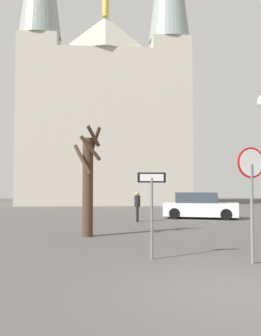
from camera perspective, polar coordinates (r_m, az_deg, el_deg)
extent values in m
plane|color=#514F4C|center=(7.08, 17.26, -17.70)|extent=(120.00, 120.00, 0.00)
cube|color=#BCB5A5|center=(43.36, -3.90, 5.27)|extent=(17.84, 11.13, 16.14)
pyramid|color=#BCB5A5|center=(41.58, -3.82, 19.72)|extent=(6.24, 2.00, 3.50)
cylinder|color=gold|center=(42.67, -3.81, 23.00)|extent=(0.70, 0.70, 1.80)
cube|color=#BCB5A5|center=(40.55, -13.74, 6.93)|extent=(4.05, 4.05, 17.54)
cube|color=#BCB5A5|center=(40.59, 5.98, 6.85)|extent=(4.05, 4.05, 17.54)
cylinder|color=slate|center=(9.56, 17.94, -6.60)|extent=(0.08, 0.08, 2.38)
cylinder|color=red|center=(9.56, 17.82, 0.77)|extent=(0.74, 0.21, 0.75)
cylinder|color=white|center=(9.54, 17.86, 0.78)|extent=(0.64, 0.15, 0.66)
cylinder|color=slate|center=(9.67, 3.25, -7.61)|extent=(0.07, 0.07, 2.07)
cube|color=black|center=(9.64, 3.23, -1.45)|extent=(0.73, 0.04, 0.26)
cube|color=white|center=(9.62, 3.24, -1.45)|extent=(0.61, 0.02, 0.18)
cylinder|color=#473323|center=(14.22, -6.50, -2.88)|extent=(0.40, 0.40, 3.69)
cylinder|color=#473323|center=(13.98, -7.30, 1.26)|extent=(0.74, 0.56, 1.16)
cylinder|color=#473323|center=(13.94, -6.09, 3.01)|extent=(0.84, 0.38, 0.94)
cylinder|color=#473323|center=(14.15, -5.67, 4.86)|extent=(0.57, 0.58, 0.77)
cylinder|color=#473323|center=(14.48, -5.34, 4.36)|extent=(0.48, 0.71, 0.91)
cube|color=silver|center=(22.75, 10.67, -6.19)|extent=(4.62, 3.07, 0.78)
cube|color=#333D47|center=(22.74, 10.11, -4.43)|extent=(2.79, 2.27, 0.62)
cylinder|color=black|center=(23.46, 14.41, -6.58)|extent=(0.68, 0.42, 0.64)
cylinder|color=black|center=(21.91, 14.33, -6.84)|extent=(0.68, 0.42, 0.64)
cylinder|color=black|center=(23.71, 7.30, -6.62)|extent=(0.68, 0.42, 0.64)
cylinder|color=black|center=(22.17, 6.72, -6.87)|extent=(0.68, 0.42, 0.64)
cylinder|color=black|center=(20.28, 1.01, -7.02)|extent=(0.12, 0.12, 0.80)
cylinder|color=black|center=(20.44, 1.09, -6.99)|extent=(0.12, 0.12, 0.80)
cylinder|color=black|center=(20.32, 1.04, -5.04)|extent=(0.32, 0.32, 0.60)
sphere|color=tan|center=(20.31, 1.04, -3.89)|extent=(0.22, 0.22, 0.22)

